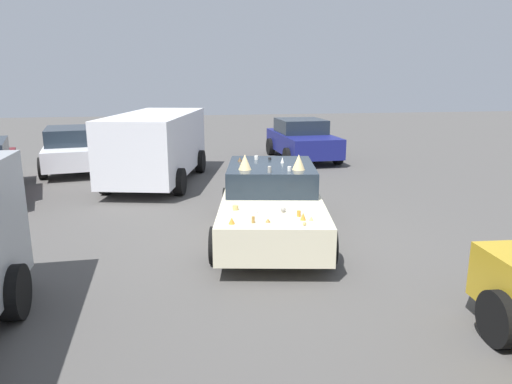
{
  "coord_description": "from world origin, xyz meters",
  "views": [
    {
      "loc": [
        -8.61,
        1.75,
        3.05
      ],
      "look_at": [
        0.0,
        0.3,
        0.9
      ],
      "focal_mm": 32.99,
      "sensor_mm": 36.0,
      "label": 1
    }
  ],
  "objects": [
    {
      "name": "parked_sedan_near_right",
      "position": [
        7.76,
        5.16,
        0.73
      ],
      "size": [
        4.6,
        2.57,
        1.43
      ],
      "rotation": [
        0.0,
        0.0,
        0.17
      ],
      "color": "white",
      "rests_on": "ground"
    },
    {
      "name": "ground_plane",
      "position": [
        0.0,
        0.0,
        0.0
      ],
      "size": [
        60.0,
        60.0,
        0.0
      ],
      "primitive_type": "plane",
      "color": "#514F4C"
    },
    {
      "name": "art_car_decorated",
      "position": [
        0.09,
        -0.02,
        0.69
      ],
      "size": [
        4.77,
        2.67,
        1.64
      ],
      "rotation": [
        0.0,
        0.0,
        2.96
      ],
      "color": "beige",
      "rests_on": "ground"
    },
    {
      "name": "parked_van_row_back_far",
      "position": [
        5.35,
        2.34,
        1.14
      ],
      "size": [
        5.41,
        3.05,
        2.01
      ],
      "rotation": [
        0.0,
        0.0,
        -0.23
      ],
      "color": "silver",
      "rests_on": "ground"
    },
    {
      "name": "parked_sedan_behind_left",
      "position": [
        8.49,
        -2.89,
        0.74
      ],
      "size": [
        4.19,
        2.19,
        1.49
      ],
      "rotation": [
        0.0,
        0.0,
        3.18
      ],
      "color": "navy",
      "rests_on": "ground"
    }
  ]
}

